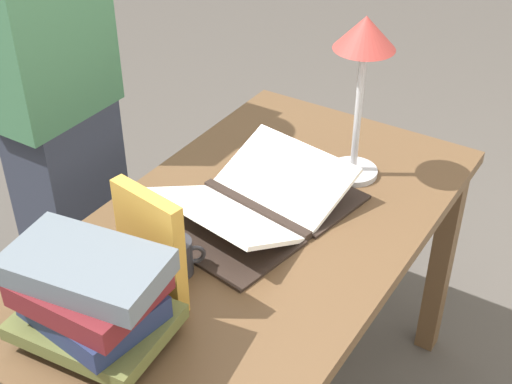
# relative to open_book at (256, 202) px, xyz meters

# --- Properties ---
(reading_desk) EXTENTS (1.29, 0.73, 0.74)m
(reading_desk) POSITION_rel_open_book_xyz_m (0.06, 0.03, -0.14)
(reading_desk) COLOR brown
(reading_desk) RESTS_ON ground_plane
(open_book) EXTENTS (0.53, 0.42, 0.10)m
(open_book) POSITION_rel_open_book_xyz_m (0.00, 0.00, 0.00)
(open_book) COLOR black
(open_book) RESTS_ON reading_desk
(book_stack_tall) EXTENTS (0.24, 0.32, 0.21)m
(book_stack_tall) POSITION_rel_open_book_xyz_m (0.52, -0.03, 0.08)
(book_stack_tall) COLOR black
(book_stack_tall) RESTS_ON reading_desk
(book_standing_upright) EXTENTS (0.06, 0.18, 0.26)m
(book_standing_upright) POSITION_rel_open_book_xyz_m (0.36, -0.02, 0.10)
(book_standing_upright) COLOR #BC8933
(book_standing_upright) RESTS_ON reading_desk
(reading_lamp) EXTENTS (0.15, 0.15, 0.44)m
(reading_lamp) POSITION_rel_open_book_xyz_m (-0.28, 0.13, 0.31)
(reading_lamp) COLOR #ADADB2
(reading_lamp) RESTS_ON reading_desk
(coffee_mug) EXTENTS (0.09, 0.09, 0.09)m
(coffee_mug) POSITION_rel_open_book_xyz_m (0.28, -0.03, 0.01)
(coffee_mug) COLOR #28282D
(coffee_mug) RESTS_ON reading_desk
(pencil) EXTENTS (0.05, 0.17, 0.01)m
(pencil) POSITION_rel_open_book_xyz_m (0.10, -0.20, -0.03)
(pencil) COLOR gold
(pencil) RESTS_ON reading_desk
(person_reader) EXTENTS (0.36, 0.23, 1.65)m
(person_reader) POSITION_rel_open_book_xyz_m (-0.05, -0.71, 0.05)
(person_reader) COLOR #2D3342
(person_reader) RESTS_ON ground_plane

